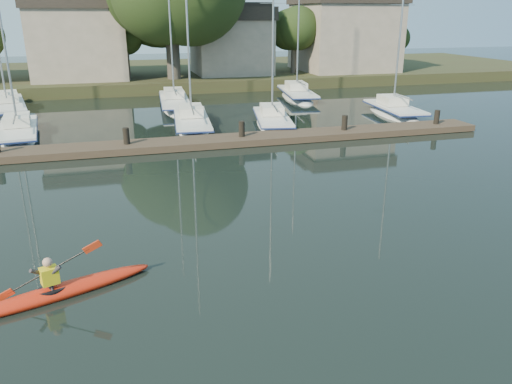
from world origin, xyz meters
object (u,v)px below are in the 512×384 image
object	(u,v)px
sailboat_4	(393,118)
sailboat_5	(9,114)
sailboat_3	(272,128)
sailboat_7	(297,101)
kayak	(57,289)
sailboat_1	(20,140)
sailboat_6	(175,109)
dock	(186,143)
sailboat_2	(192,130)

from	to	relation	value
sailboat_4	sailboat_5	size ratio (longest dim) A/B	0.77
sailboat_3	sailboat_7	xyz separation A→B (m)	(5.10, 9.37, -0.02)
kayak	sailboat_5	size ratio (longest dim) A/B	0.29
kayak	sailboat_5	xyz separation A→B (m)	(-5.59, 27.20, -0.39)
sailboat_1	sailboat_6	distance (m)	12.34
kayak	sailboat_5	distance (m)	27.77
sailboat_5	sailboat_6	size ratio (longest dim) A/B	1.02
sailboat_5	sailboat_7	size ratio (longest dim) A/B	1.19
sailboat_4	dock	bearing A→B (deg)	-156.87
sailboat_6	sailboat_3	bearing A→B (deg)	-54.51
sailboat_1	sailboat_5	size ratio (longest dim) A/B	0.84
kayak	sailboat_7	distance (m)	31.73
sailboat_4	sailboat_7	bearing A→B (deg)	119.70
kayak	sailboat_7	bearing A→B (deg)	39.18
kayak	sailboat_2	size ratio (longest dim) A/B	0.31
sailboat_1	sailboat_2	distance (m)	9.86
kayak	sailboat_4	xyz separation A→B (m)	(20.22, 18.59, -0.39)
kayak	sailboat_6	xyz separation A→B (m)	(6.10, 26.16, -0.37)
dock	sailboat_7	world-z (taller)	sailboat_7
sailboat_3	dock	bearing A→B (deg)	-134.42
kayak	sailboat_6	distance (m)	26.87
kayak	sailboat_1	bearing A→B (deg)	81.13
sailboat_4	kayak	bearing A→B (deg)	-132.15
kayak	sailboat_3	xyz separation A→B (m)	(11.20, 17.86, -0.37)
dock	sailboat_6	xyz separation A→B (m)	(0.92, 12.42, -0.39)
kayak	sailboat_5	world-z (taller)	sailboat_5
kayak	sailboat_7	xyz separation A→B (m)	(16.30, 27.22, -0.39)
sailboat_6	sailboat_7	bearing A→B (deg)	9.89
kayak	sailboat_2	world-z (taller)	sailboat_2
sailboat_1	sailboat_3	world-z (taller)	sailboat_1
sailboat_1	sailboat_4	bearing A→B (deg)	-6.59
sailboat_3	sailboat_5	xyz separation A→B (m)	(-16.79, 9.35, -0.02)
kayak	sailboat_4	world-z (taller)	sailboat_4
kayak	sailboat_2	bearing A→B (deg)	51.61
kayak	sailboat_4	distance (m)	27.47
dock	sailboat_7	bearing A→B (deg)	50.49
sailboat_1	sailboat_3	bearing A→B (deg)	-9.41
sailboat_3	sailboat_6	distance (m)	9.75
kayak	sailboat_6	world-z (taller)	sailboat_6
sailboat_2	sailboat_4	bearing A→B (deg)	5.49
sailboat_3	sailboat_4	xyz separation A→B (m)	(9.02, 0.74, -0.02)
sailboat_3	sailboat_6	bearing A→B (deg)	132.78
sailboat_3	sailboat_7	world-z (taller)	sailboat_7
sailboat_4	sailboat_6	bearing A→B (deg)	157.05
sailboat_4	sailboat_5	world-z (taller)	sailboat_5
sailboat_7	sailboat_1	bearing A→B (deg)	-148.13
sailboat_2	sailboat_7	xyz separation A→B (m)	(10.06, 8.56, -0.02)
kayak	dock	distance (m)	14.68
sailboat_5	sailboat_7	bearing A→B (deg)	-11.02
sailboat_2	sailboat_5	size ratio (longest dim) A/B	0.92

